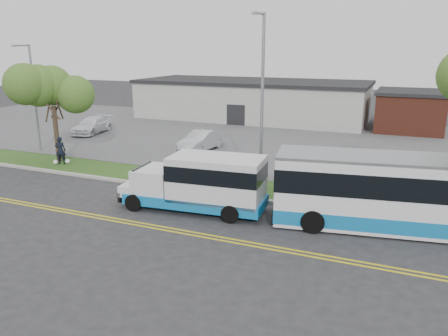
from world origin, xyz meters
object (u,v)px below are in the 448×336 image
at_px(pedestrian, 60,150).
at_px(tree_west, 52,89).
at_px(shuttle_bus, 203,182).
at_px(parked_car_a, 201,141).
at_px(streetlight_far, 33,94).
at_px(streetlight_near, 262,98).
at_px(transit_bus, 413,194).
at_px(parked_car_b, 92,125).

bearing_deg(pedestrian, tree_west, -60.80).
distance_m(shuttle_bus, parked_car_a, 12.75).
xyz_separation_m(streetlight_far, pedestrian, (4.62, -2.65, -3.42)).
bearing_deg(parked_car_a, streetlight_near, -38.91).
distance_m(streetlight_far, shuttle_bus, 18.83).
bearing_deg(tree_west, streetlight_far, 151.02).
height_order(streetlight_near, parked_car_a, streetlight_near).
bearing_deg(parked_car_a, pedestrian, -126.97).
bearing_deg(transit_bus, parked_car_b, 146.02).
bearing_deg(pedestrian, parked_car_b, -87.45).
relative_size(transit_bus, parked_car_a, 2.61).
relative_size(streetlight_near, parked_car_b, 1.88).
xyz_separation_m(pedestrian, parked_car_a, (7.13, 7.42, -0.18)).
xyz_separation_m(tree_west, parked_car_b, (-4.81, 9.54, -4.29)).
bearing_deg(streetlight_far, pedestrian, -29.80).
relative_size(streetlight_near, shuttle_bus, 1.26).
bearing_deg(transit_bus, streetlight_near, 152.18).
xyz_separation_m(tree_west, streetlight_far, (-4.00, 2.22, -0.65)).
height_order(pedestrian, parked_car_a, pedestrian).
distance_m(streetlight_near, parked_car_b, 22.63).
relative_size(shuttle_bus, parked_car_a, 1.60).
relative_size(streetlight_far, parked_car_b, 1.58).
distance_m(streetlight_near, shuttle_bus, 5.69).
distance_m(pedestrian, parked_car_a, 10.29).
bearing_deg(transit_bus, streetlight_far, 159.39).
bearing_deg(streetlight_far, parked_car_a, 22.09).
bearing_deg(pedestrian, shuttle_bus, 136.48).
xyz_separation_m(streetlight_near, parked_car_b, (-19.81, 10.02, -4.40)).
xyz_separation_m(streetlight_far, parked_car_a, (11.75, 4.77, -3.60)).
bearing_deg(tree_west, transit_bus, -7.68).
bearing_deg(streetlight_near, shuttle_bus, -112.48).
bearing_deg(shuttle_bus, parked_car_a, 111.01).
distance_m(tree_west, parked_car_b, 11.52).
distance_m(tree_west, parked_car_a, 11.27).
height_order(tree_west, shuttle_bus, tree_west).
relative_size(streetlight_near, parked_car_a, 2.02).
xyz_separation_m(streetlight_near, transit_bus, (7.86, -2.61, -3.55)).
distance_m(tree_west, pedestrian, 4.14).
height_order(pedestrian, parked_car_b, pedestrian).
bearing_deg(parked_car_b, transit_bus, -33.25).
distance_m(streetlight_far, parked_car_a, 13.19).
height_order(tree_west, pedestrian, tree_west).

